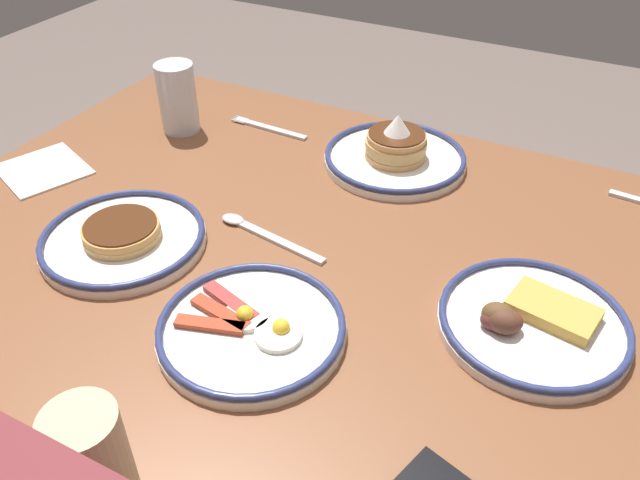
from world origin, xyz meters
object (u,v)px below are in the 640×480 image
(plate_far_side, at_px, (251,328))
(tea_spoon, at_px, (258,231))
(plate_center_pancakes, at_px, (123,237))
(drinking_glass, at_px, (178,101))
(plate_near_main, at_px, (532,321))
(fork_near, at_px, (269,128))
(paper_napkin, at_px, (43,170))
(plate_far_companion, at_px, (395,154))

(plate_far_side, height_order, tea_spoon, plate_far_side)
(plate_center_pancakes, relative_size, drinking_glass, 1.85)
(plate_near_main, distance_m, tea_spoon, 0.44)
(drinking_glass, height_order, tea_spoon, drinking_glass)
(plate_near_main, bearing_deg, fork_near, -28.65)
(plate_near_main, bearing_deg, paper_napkin, 0.01)
(plate_center_pancakes, bearing_deg, fork_near, -90.23)
(plate_center_pancakes, distance_m, plate_far_companion, 0.52)
(plate_near_main, distance_m, plate_far_side, 0.38)
(drinking_glass, bearing_deg, plate_center_pancakes, 113.78)
(fork_near, bearing_deg, plate_center_pancakes, 89.77)
(plate_far_companion, bearing_deg, fork_near, -1.99)
(plate_center_pancakes, distance_m, drinking_glass, 0.40)
(plate_far_side, bearing_deg, drinking_glass, -44.45)
(plate_near_main, distance_m, plate_far_companion, 0.46)
(plate_far_side, relative_size, drinking_glass, 1.81)
(drinking_glass, bearing_deg, fork_near, -153.19)
(fork_near, bearing_deg, plate_near_main, 151.35)
(plate_far_side, distance_m, fork_near, 0.59)
(plate_far_companion, distance_m, drinking_glass, 0.45)
(plate_center_pancakes, relative_size, paper_napkin, 1.72)
(drinking_glass, bearing_deg, tea_spoon, 144.51)
(drinking_glass, relative_size, paper_napkin, 0.93)
(paper_napkin, xyz_separation_m, fork_near, (-0.29, -0.33, 0.00))
(plate_near_main, xyz_separation_m, drinking_glass, (0.77, -0.25, 0.05))
(plate_far_side, distance_m, drinking_glass, 0.62)
(plate_far_companion, relative_size, paper_napkin, 1.78)
(plate_center_pancakes, xyz_separation_m, plate_far_companion, (-0.29, -0.43, 0.01))
(plate_far_companion, bearing_deg, drinking_glass, 9.09)
(plate_center_pancakes, bearing_deg, paper_napkin, -20.31)
(plate_far_companion, distance_m, tea_spoon, 0.33)
(plate_near_main, height_order, tea_spoon, plate_near_main)
(plate_center_pancakes, height_order, plate_far_side, plate_center_pancakes)
(plate_near_main, relative_size, paper_napkin, 1.70)
(plate_center_pancakes, height_order, plate_far_companion, plate_far_companion)
(drinking_glass, bearing_deg, plate_far_side, 135.55)
(drinking_glass, bearing_deg, paper_napkin, 62.93)
(drinking_glass, xyz_separation_m, fork_near, (-0.16, -0.08, -0.06))
(paper_napkin, height_order, fork_near, fork_near)
(tea_spoon, bearing_deg, plate_far_companion, -110.36)
(plate_far_companion, xyz_separation_m, paper_napkin, (0.57, 0.32, -0.02))
(drinking_glass, bearing_deg, plate_near_main, 161.84)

